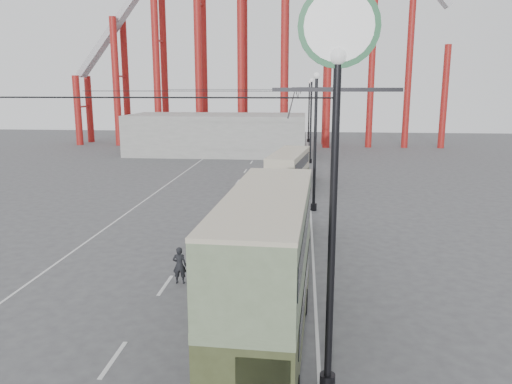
# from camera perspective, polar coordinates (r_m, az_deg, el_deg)

# --- Properties ---
(ground) EXTENTS (160.00, 160.00, 0.00)m
(ground) POSITION_cam_1_polar(r_m,az_deg,el_deg) (18.43, -10.67, -15.30)
(ground) COLOR #4B4B4D
(ground) RESTS_ON ground
(road_markings) EXTENTS (12.52, 120.00, 0.01)m
(road_markings) POSITION_cam_1_polar(r_m,az_deg,el_deg) (36.82, -3.57, -1.23)
(road_markings) COLOR silver
(road_markings) RESTS_ON ground
(lamp_post_near) EXTENTS (3.20, 0.44, 10.80)m
(lamp_post_near) POSITION_cam_1_polar(r_m,az_deg,el_deg) (12.75, 9.17, 9.50)
(lamp_post_near) COLOR black
(lamp_post_near) RESTS_ON ground
(lamp_post_mid) EXTENTS (3.20, 0.44, 9.32)m
(lamp_post_mid) POSITION_cam_1_polar(r_m,az_deg,el_deg) (33.92, 6.77, 5.59)
(lamp_post_mid) COLOR black
(lamp_post_mid) RESTS_ON ground
(lamp_post_far) EXTENTS (3.20, 0.44, 9.32)m
(lamp_post_far) POSITION_cam_1_polar(r_m,az_deg,el_deg) (55.84, 6.28, 8.05)
(lamp_post_far) COLOR black
(lamp_post_far) RESTS_ON ground
(lamp_post_distant) EXTENTS (3.20, 0.44, 9.32)m
(lamp_post_distant) POSITION_cam_1_polar(r_m,az_deg,el_deg) (77.80, 6.07, 9.13)
(lamp_post_distant) COLOR black
(lamp_post_distant) RESTS_ON ground
(fairground_shed) EXTENTS (22.00, 10.00, 5.00)m
(fairground_shed) POSITION_cam_1_polar(r_m,az_deg,el_deg) (63.90, -4.37, 6.61)
(fairground_shed) COLOR gray
(fairground_shed) RESTS_ON ground
(double_decker_bus) EXTENTS (2.85, 9.73, 5.17)m
(double_decker_bus) POSITION_cam_1_polar(r_m,az_deg,el_deg) (15.87, 1.22, -8.24)
(double_decker_bus) COLOR #383E21
(double_decker_bus) RESTS_ON ground
(single_decker_green) EXTENTS (2.73, 11.47, 3.24)m
(single_decker_green) POSITION_cam_1_polar(r_m,az_deg,el_deg) (25.65, 2.13, -2.86)
(single_decker_green) COLOR #677858
(single_decker_green) RESTS_ON ground
(single_decker_cream) EXTENTS (3.63, 9.70, 2.94)m
(single_decker_cream) POSITION_cam_1_polar(r_m,az_deg,el_deg) (42.93, 3.76, 2.90)
(single_decker_cream) COLOR beige
(single_decker_cream) RESTS_ON ground
(pedestrian) EXTENTS (0.62, 0.42, 1.64)m
(pedestrian) POSITION_cam_1_polar(r_m,az_deg,el_deg) (22.02, -8.73, -8.27)
(pedestrian) COLOR black
(pedestrian) RESTS_ON ground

